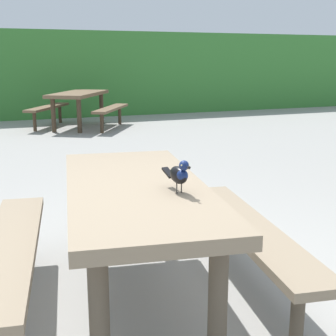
{
  "coord_description": "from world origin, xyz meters",
  "views": [
    {
      "loc": [
        -0.85,
        -2.25,
        1.43
      ],
      "look_at": [
        0.05,
        0.06,
        0.84
      ],
      "focal_mm": 49.76,
      "sensor_mm": 36.0,
      "label": 1
    }
  ],
  "objects": [
    {
      "name": "bird_grackle",
      "position": [
        0.06,
        -0.1,
        0.84
      ],
      "size": [
        0.08,
        0.29,
        0.18
      ],
      "color": "black",
      "rests_on": "picnic_table_foreground"
    },
    {
      "name": "picnic_table_mid_right",
      "position": [
        0.96,
        7.54,
        0.56
      ],
      "size": [
        2.32,
        2.33,
        0.74
      ],
      "color": "brown",
      "rests_on": "ground"
    },
    {
      "name": "ground_plane",
      "position": [
        0.0,
        0.0,
        0.0
      ],
      "size": [
        60.0,
        60.0,
        0.0
      ],
      "primitive_type": "plane",
      "color": "gray"
    },
    {
      "name": "picnic_table_foreground",
      "position": [
        -0.1,
        0.18,
        0.56
      ],
      "size": [
        1.93,
        1.95,
        0.74
      ],
      "color": "#84725B",
      "rests_on": "ground"
    },
    {
      "name": "hedge_wall",
      "position": [
        0.0,
        10.36,
        1.04
      ],
      "size": [
        28.0,
        2.3,
        2.09
      ],
      "primitive_type": "cube",
      "color": "#387A33",
      "rests_on": "ground"
    }
  ]
}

